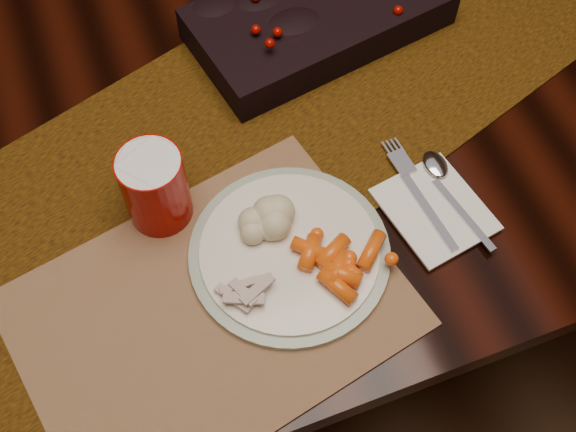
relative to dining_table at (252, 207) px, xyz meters
name	(u,v)px	position (x,y,z in m)	size (l,w,h in m)	color
floor	(259,289)	(0.00, 0.00, -0.38)	(5.00, 5.00, 0.00)	black
dining_table	(252,207)	(0.00, 0.00, 0.00)	(1.80, 1.00, 0.75)	black
table_runner	(295,106)	(0.05, -0.09, 0.38)	(1.89, 0.39, 0.00)	#381F05
centerpiece	(319,12)	(0.13, 0.04, 0.41)	(0.37, 0.19, 0.07)	black
placemat_main	(210,310)	(-0.15, -0.33, 0.38)	(0.44, 0.32, 0.00)	brown
dinner_plate	(289,252)	(-0.04, -0.30, 0.39)	(0.25, 0.25, 0.01)	white
baby_carrots	(345,262)	(0.01, -0.34, 0.40)	(0.10, 0.08, 0.02)	#F0540D
mashed_potatoes	(262,214)	(-0.06, -0.25, 0.42)	(0.08, 0.07, 0.05)	#EBDE91
turkey_shreds	(247,292)	(-0.11, -0.34, 0.40)	(0.07, 0.06, 0.02)	tan
napkin	(435,209)	(0.16, -0.31, 0.38)	(0.11, 0.13, 0.00)	white
fork	(422,199)	(0.15, -0.29, 0.39)	(0.02, 0.16, 0.00)	#B5B4C2
spoon	(454,199)	(0.18, -0.30, 0.39)	(0.03, 0.15, 0.00)	#A8A7BC
red_cup	(155,188)	(-0.17, -0.18, 0.43)	(0.08, 0.08, 0.11)	#990600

